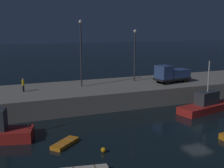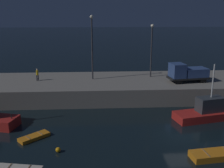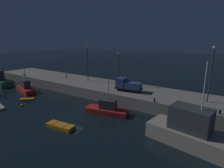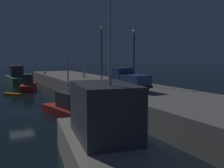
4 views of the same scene
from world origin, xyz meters
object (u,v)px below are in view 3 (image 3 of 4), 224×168
at_px(bollard_central, 154,100).
at_px(bollard_east, 24,75).
at_px(dockworker, 66,74).
at_px(fishing_boat_white, 107,109).
at_px(rowboat_white_mid, 27,99).
at_px(fishing_trawler_red, 201,136).
at_px(lamp_post_east, 118,66).
at_px(mooring_buoy_mid, 22,105).
at_px(bollard_west, 220,112).
at_px(lamp_post_central, 211,71).
at_px(lamp_post_west, 87,61).
at_px(dinghy_orange_near, 61,126).
at_px(utility_truck, 128,85).
at_px(fishing_boat_blue, 26,88).

distance_m(bollard_central, bollard_east, 38.62).
bearing_deg(bollard_east, dockworker, 19.98).
height_order(fishing_boat_white, rowboat_white_mid, fishing_boat_white).
distance_m(fishing_trawler_red, lamp_post_east, 23.05).
xyz_separation_m(mooring_buoy_mid, bollard_west, (30.83, 10.52, 2.26)).
distance_m(mooring_buoy_mid, bollard_east, 20.12).
height_order(lamp_post_east, lamp_post_central, lamp_post_central).
bearing_deg(dockworker, fishing_boat_white, -24.24).
relative_size(lamp_post_west, bollard_west, 14.52).
bearing_deg(bollard_east, dinghy_orange_near, -22.35).
relative_size(lamp_post_central, bollard_west, 15.30).
distance_m(dinghy_orange_near, utility_truck, 15.42).
xyz_separation_m(fishing_trawler_red, rowboat_white_mid, (-32.05, -1.48, -1.38)).
xyz_separation_m(fishing_boat_white, rowboat_white_mid, (-17.55, -3.66, -0.64)).
height_order(fishing_trawler_red, dockworker, fishing_trawler_red).
bearing_deg(mooring_buoy_mid, bollard_east, 148.05).
bearing_deg(bollard_west, mooring_buoy_mid, -161.15).
bearing_deg(dinghy_orange_near, fishing_boat_blue, 160.60).
bearing_deg(dinghy_orange_near, utility_truck, 81.13).
distance_m(dinghy_orange_near, lamp_post_east, 19.15).
bearing_deg(dinghy_orange_near, lamp_post_west, 120.19).
bearing_deg(dockworker, bollard_east, -160.02).
relative_size(bollard_west, bollard_east, 1.13).
distance_m(lamp_post_west, dockworker, 8.32).
height_order(dockworker, bollard_west, dockworker).
distance_m(rowboat_white_mid, lamp_post_central, 34.37).
distance_m(fishing_trawler_red, bollard_central, 10.09).
height_order(dinghy_orange_near, lamp_post_central, lamp_post_central).
bearing_deg(lamp_post_east, fishing_boat_blue, -151.21).
relative_size(fishing_trawler_red, mooring_buoy_mid, 31.70).
height_order(lamp_post_west, bollard_central, lamp_post_west).
xyz_separation_m(lamp_post_west, utility_truck, (12.24, -2.12, -3.68)).
bearing_deg(dockworker, bollard_west, -7.32).
xyz_separation_m(mooring_buoy_mid, dockworker, (-4.61, 15.07, 2.89)).
bearing_deg(bollard_west, utility_truck, 169.95).
relative_size(rowboat_white_mid, dockworker, 1.71).
height_order(lamp_post_central, utility_truck, lamp_post_central).
relative_size(fishing_trawler_red, bollard_east, 26.11).
height_order(lamp_post_east, utility_truck, lamp_post_east).
bearing_deg(bollard_east, rowboat_white_mid, -29.00).
xyz_separation_m(lamp_post_east, utility_truck, (4.14, -3.11, -3.05)).
bearing_deg(lamp_post_west, fishing_trawler_red, -23.02).
height_order(fishing_boat_blue, utility_truck, fishing_boat_blue).
bearing_deg(fishing_boat_blue, bollard_west, 6.76).
bearing_deg(bollard_west, dinghy_orange_near, -146.45).
xyz_separation_m(fishing_boat_white, mooring_buoy_mid, (-15.06, -6.22, -0.59)).
bearing_deg(lamp_post_central, utility_truck, -173.27).
distance_m(lamp_post_west, lamp_post_east, 8.19).
xyz_separation_m(mooring_buoy_mid, utility_truck, (14.92, 13.34, 3.19)).
xyz_separation_m(fishing_boat_white, bollard_east, (-32.03, 4.36, 1.64)).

